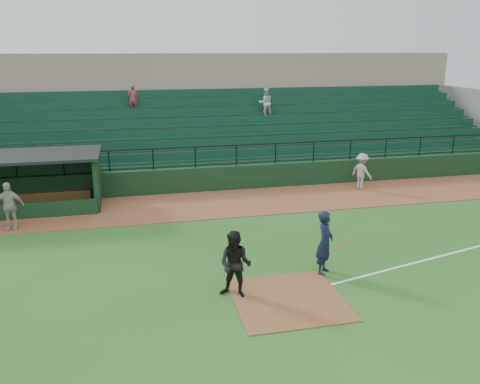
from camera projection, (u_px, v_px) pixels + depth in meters
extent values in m
plane|color=#265C1D|center=(278.00, 284.00, 14.43)|extent=(90.00, 90.00, 0.00)
cube|color=brown|center=(225.00, 203.00, 21.91)|extent=(40.00, 4.00, 0.03)
cube|color=brown|center=(288.00, 299.00, 13.49)|extent=(3.00, 3.00, 0.03)
cube|color=black|center=(216.00, 178.00, 23.80)|extent=(36.00, 0.35, 1.20)
cylinder|color=black|center=(216.00, 146.00, 23.35)|extent=(36.00, 0.06, 0.06)
cube|color=slate|center=(201.00, 137.00, 28.04)|extent=(36.00, 9.00, 3.60)
cube|color=#103B26|center=(202.00, 131.00, 27.45)|extent=(34.56, 8.00, 4.05)
cube|color=slate|center=(473.00, 122.00, 31.85)|extent=(0.35, 9.50, 4.20)
cube|color=gray|center=(187.00, 101.00, 33.73)|extent=(38.00, 3.00, 6.40)
cube|color=slate|center=(190.00, 97.00, 31.72)|extent=(36.00, 2.00, 0.20)
imported|color=silver|center=(266.00, 103.00, 29.16)|extent=(0.86, 0.67, 1.76)
imported|color=brown|center=(133.00, 98.00, 28.34)|extent=(0.56, 0.37, 1.54)
cube|color=black|center=(0.00, 178.00, 21.75)|extent=(8.50, 0.20, 2.30)
cube|color=black|center=(98.00, 180.00, 21.44)|extent=(0.20, 2.60, 2.30)
cube|color=olive|center=(1.00, 200.00, 21.63)|extent=(7.65, 0.40, 0.50)
imported|color=black|center=(325.00, 243.00, 14.85)|extent=(0.83, 0.87, 2.01)
cylinder|color=olive|center=(340.00, 246.00, 14.76)|extent=(0.79, 0.34, 0.35)
imported|color=black|center=(235.00, 265.00, 13.44)|extent=(1.17, 1.10, 1.92)
imported|color=#A29C98|center=(362.00, 171.00, 23.88)|extent=(1.08, 1.32, 1.77)
imported|color=#AAA49F|center=(9.00, 206.00, 18.46)|extent=(1.10, 0.47, 1.86)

